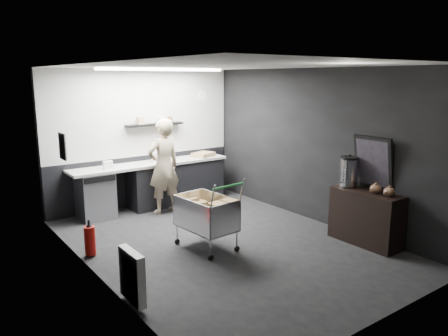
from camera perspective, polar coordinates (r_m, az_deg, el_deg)
floor at (r=6.90m, az=0.03°, el=-9.81°), size 5.50×5.50×0.00m
ceiling at (r=6.42m, az=0.03°, el=13.22°), size 5.50×5.50×0.00m
wall_back at (r=8.87m, az=-10.54°, el=3.88°), size 5.50×0.00×5.50m
wall_front at (r=4.65m, az=20.49°, el=-3.79°), size 5.50×0.00×5.50m
wall_left at (r=5.61m, az=-16.71°, el=-0.97°), size 0.00×5.50×5.50m
wall_right at (r=7.86m, az=11.90°, el=2.82°), size 0.00×5.50×5.50m
kitchen_wall_panel at (r=8.80m, az=-10.61°, el=7.09°), size 3.95×0.02×1.70m
dado_panel at (r=9.00m, az=-10.28°, el=-1.50°), size 3.95×0.02×1.00m
floating_shelf at (r=8.81m, az=-9.06°, el=5.65°), size 1.20×0.22×0.04m
wall_clock at (r=9.46m, az=-2.89°, el=9.41°), size 0.20×0.03×0.20m
poster at (r=6.80m, az=-20.36°, el=2.68°), size 0.02×0.30×0.40m
poster_red_band at (r=6.79m, az=-20.36°, el=3.26°), size 0.02×0.22×0.10m
radiator at (r=5.15m, az=-11.91°, el=-13.65°), size 0.10×0.50×0.60m
ceiling_strip at (r=7.99m, az=-8.02°, el=12.61°), size 2.40×0.20×0.04m
prep_counter at (r=8.80m, az=-8.60°, el=-2.03°), size 3.20×0.61×0.90m
person at (r=8.27m, az=-7.88°, el=0.23°), size 0.68×0.47×1.80m
shopping_cart at (r=6.56m, az=-2.39°, el=-6.22°), size 0.66×1.02×1.08m
sideboard at (r=7.11m, az=17.94°, el=-5.21°), size 0.47×1.11×1.67m
fire_extinguisher at (r=6.64m, az=-17.12°, el=-8.91°), size 0.16×0.16×0.52m
cardboard_box at (r=9.18m, az=-2.71°, el=1.76°), size 0.53×0.47×0.09m
pink_tub at (r=8.68m, az=-8.80°, el=1.41°), size 0.20×0.20×0.20m
white_container at (r=8.23m, az=-14.93°, el=0.39°), size 0.17×0.14×0.14m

